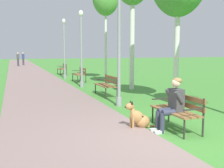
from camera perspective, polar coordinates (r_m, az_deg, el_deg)
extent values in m
plane|color=#478E38|center=(6.08, 13.22, -11.12)|extent=(120.00, 120.00, 0.00)
cube|color=gray|center=(28.89, -17.61, 3.00)|extent=(3.29, 60.00, 0.04)
cube|color=olive|center=(6.55, 11.63, -5.68)|extent=(0.14, 1.50, 0.04)
cube|color=olive|center=(6.64, 12.92, -5.53)|extent=(0.14, 1.50, 0.04)
cube|color=olive|center=(6.73, 14.17, -5.39)|extent=(0.14, 1.50, 0.04)
cube|color=olive|center=(6.76, 14.95, -4.15)|extent=(0.04, 1.50, 0.11)
cube|color=olive|center=(6.73, 14.99, -2.64)|extent=(0.04, 1.50, 0.11)
cylinder|color=#2D2B28|center=(7.16, 8.49, -6.35)|extent=(0.04, 0.04, 0.45)
cylinder|color=#2D2B28|center=(7.36, 11.81, -4.48)|extent=(0.04, 0.04, 0.85)
cube|color=#2D2B28|center=(7.18, 9.96, -3.05)|extent=(0.45, 0.04, 0.03)
cylinder|color=#2D2B28|center=(6.03, 14.86, -9.07)|extent=(0.04, 0.04, 0.45)
cylinder|color=#2D2B28|center=(6.26, 18.55, -6.71)|extent=(0.04, 0.04, 0.85)
cube|color=#2D2B28|center=(6.05, 16.54, -5.12)|extent=(0.45, 0.04, 0.03)
cube|color=olive|center=(11.21, -2.36, -0.29)|extent=(0.14, 1.50, 0.04)
cube|color=olive|center=(11.26, -1.51, -0.25)|extent=(0.14, 1.50, 0.04)
cube|color=olive|center=(11.32, -0.67, -0.21)|extent=(0.14, 1.50, 0.04)
cube|color=olive|center=(11.34, -0.17, 0.51)|extent=(0.04, 1.50, 0.11)
cube|color=olive|center=(11.32, -0.17, 1.42)|extent=(0.04, 1.50, 0.11)
cylinder|color=#2D2B28|center=(11.88, -3.49, -0.97)|extent=(0.04, 0.04, 0.45)
cylinder|color=#2D2B28|center=(12.00, -1.30, 0.08)|extent=(0.04, 0.04, 0.85)
cube|color=#2D2B28|center=(11.89, -2.58, 1.01)|extent=(0.45, 0.04, 0.03)
cylinder|color=#2D2B28|center=(10.58, -1.34, -1.95)|extent=(0.04, 0.04, 0.45)
cylinder|color=#2D2B28|center=(10.72, 1.09, -0.75)|extent=(0.04, 0.04, 0.85)
cube|color=#2D2B28|center=(10.59, -0.32, 0.28)|extent=(0.45, 0.04, 0.03)
cube|color=olive|center=(16.50, -7.65, 2.00)|extent=(0.14, 1.50, 0.04)
cube|color=olive|center=(16.53, -7.05, 2.02)|extent=(0.14, 1.50, 0.04)
cube|color=olive|center=(16.57, -6.46, 2.04)|extent=(0.14, 1.50, 0.04)
cube|color=olive|center=(16.59, -6.12, 2.53)|extent=(0.04, 1.50, 0.11)
cube|color=olive|center=(16.58, -6.13, 3.15)|extent=(0.04, 1.50, 0.11)
cylinder|color=#2D2B28|center=(17.18, -8.22, 1.43)|extent=(0.04, 0.04, 0.45)
cylinder|color=#2D2B28|center=(17.27, -6.67, 2.15)|extent=(0.04, 0.04, 0.85)
cube|color=#2D2B28|center=(17.19, -7.59, 2.80)|extent=(0.45, 0.04, 0.03)
cylinder|color=#2D2B28|center=(15.84, -7.18, 0.98)|extent=(0.04, 0.04, 0.45)
cylinder|color=#2D2B28|center=(15.94, -5.51, 1.76)|extent=(0.04, 0.04, 0.85)
cube|color=#2D2B28|center=(15.85, -6.50, 2.46)|extent=(0.45, 0.04, 0.03)
cube|color=olive|center=(21.66, -10.98, 3.11)|extent=(0.14, 1.50, 0.04)
cube|color=olive|center=(21.69, -10.53, 3.12)|extent=(0.14, 1.50, 0.04)
cube|color=olive|center=(21.72, -10.07, 3.14)|extent=(0.14, 1.50, 0.04)
cube|color=olive|center=(21.73, -9.81, 3.52)|extent=(0.04, 1.50, 0.11)
cube|color=olive|center=(21.72, -9.82, 3.99)|extent=(0.04, 1.50, 0.11)
cylinder|color=#2D2B28|center=(22.35, -11.32, 2.64)|extent=(0.04, 0.04, 0.45)
cylinder|color=#2D2B28|center=(22.41, -10.12, 3.19)|extent=(0.04, 0.04, 0.85)
cube|color=#2D2B28|center=(22.35, -10.84, 3.69)|extent=(0.45, 0.04, 0.03)
cylinder|color=#2D2B28|center=(20.99, -10.73, 2.38)|extent=(0.04, 0.04, 0.45)
cylinder|color=#2D2B28|center=(21.06, -9.46, 2.97)|extent=(0.04, 0.04, 0.85)
cube|color=#2D2B28|center=(21.00, -10.22, 3.50)|extent=(0.45, 0.04, 0.03)
cylinder|color=#33384C|center=(6.55, 11.20, -5.47)|extent=(0.42, 0.14, 0.14)
cylinder|color=#33384C|center=(6.50, 9.56, -7.66)|extent=(0.11, 0.11, 0.47)
cube|color=silver|center=(6.52, 8.90, -9.44)|extent=(0.24, 0.09, 0.07)
cylinder|color=#33384C|center=(6.39, 12.14, -5.82)|extent=(0.42, 0.14, 0.14)
cylinder|color=#33384C|center=(6.34, 10.46, -8.07)|extent=(0.11, 0.11, 0.47)
cube|color=silver|center=(6.35, 9.79, -9.89)|extent=(0.24, 0.09, 0.07)
cube|color=#3F3F42|center=(6.53, 13.29, -3.24)|extent=(0.22, 0.36, 0.52)
cylinder|color=#3F3F42|center=(6.65, 11.93, -2.15)|extent=(0.25, 0.09, 0.30)
cylinder|color=#3F3F42|center=(6.32, 13.86, -2.68)|extent=(0.25, 0.09, 0.30)
sphere|color=beige|center=(6.46, 13.24, 0.24)|extent=(0.21, 0.21, 0.21)
ellipsoid|color=olive|center=(6.47, 13.47, 0.69)|extent=(0.22, 0.23, 0.14)
ellipsoid|color=#B27F47|center=(6.70, 6.41, -7.82)|extent=(0.36, 0.28, 0.32)
ellipsoid|color=#B27F47|center=(6.61, 5.25, -6.90)|extent=(0.50, 0.22, 0.48)
ellipsoid|color=black|center=(6.62, 5.65, -6.54)|extent=(0.36, 0.19, 0.27)
cylinder|color=#B27F47|center=(6.63, 3.99, -7.69)|extent=(0.06, 0.06, 0.38)
cylinder|color=#B27F47|center=(6.53, 4.42, -7.93)|extent=(0.06, 0.06, 0.38)
cylinder|color=#B27F47|center=(6.53, 4.38, -5.76)|extent=(0.11, 0.17, 0.19)
ellipsoid|color=#B27F47|center=(6.47, 3.74, -4.69)|extent=(0.22, 0.14, 0.16)
cone|color=black|center=(6.44, 2.92, -4.84)|extent=(0.10, 0.09, 0.09)
cone|color=black|center=(6.51, 3.92, -3.73)|extent=(0.06, 0.06, 0.09)
cone|color=black|center=(6.43, 4.24, -3.87)|extent=(0.06, 0.06, 0.09)
cylinder|color=#B27F47|center=(6.83, 7.92, -8.75)|extent=(0.28, 0.05, 0.04)
cylinder|color=gray|center=(9.25, 1.46, -3.72)|extent=(0.20, 0.20, 0.30)
cylinder|color=gray|center=(9.09, 1.49, 6.87)|extent=(0.11, 0.11, 3.70)
cylinder|color=gray|center=(14.11, -6.33, -0.05)|extent=(0.20, 0.20, 0.30)
cylinder|color=gray|center=(14.01, -6.42, 6.66)|extent=(0.11, 0.11, 3.60)
ellipsoid|color=silver|center=(14.13, -6.53, 14.46)|extent=(0.24, 0.24, 0.32)
cylinder|color=gray|center=(18.50, -9.82, 1.56)|extent=(0.20, 0.20, 0.30)
cylinder|color=gray|center=(18.42, -9.93, 6.76)|extent=(0.11, 0.11, 3.66)
ellipsoid|color=silver|center=(18.51, -10.06, 12.80)|extent=(0.24, 0.24, 0.32)
cylinder|color=silver|center=(9.67, 13.34, 6.29)|extent=(0.18, 0.18, 3.57)
cylinder|color=silver|center=(13.12, 4.22, 8.75)|extent=(0.23, 0.23, 4.55)
cylinder|color=silver|center=(16.80, -1.32, 8.09)|extent=(0.14, 0.14, 4.38)
cylinder|color=#383842|center=(34.37, -19.02, 4.23)|extent=(0.22, 0.22, 0.88)
cube|color=#3F3F42|center=(34.35, -19.07, 5.43)|extent=(0.32, 0.20, 0.56)
sphere|color=beige|center=(34.34, -19.10, 6.08)|extent=(0.20, 0.20, 0.20)
cylinder|color=#383842|center=(36.26, -18.04, 4.39)|extent=(0.22, 0.22, 0.88)
cube|color=navy|center=(36.24, -18.08, 5.53)|extent=(0.32, 0.20, 0.56)
sphere|color=beige|center=(36.23, -18.11, 6.14)|extent=(0.20, 0.20, 0.20)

